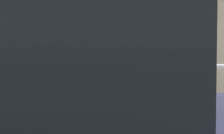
{
  "coord_description": "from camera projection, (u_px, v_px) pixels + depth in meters",
  "views": [
    {
      "loc": [
        0.49,
        -3.45,
        1.44
      ],
      "look_at": [
        0.1,
        0.42,
        1.21
      ],
      "focal_mm": 75.99,
      "sensor_mm": 36.0,
      "label": 1
    }
  ],
  "objects": [
    {
      "name": "parking_meter",
      "position": [
        62.0,
        69.0,
        3.91
      ],
      "size": [
        0.19,
        0.2,
        1.43
      ],
      "rotation": [
        0.0,
        0.0,
        3.23
      ],
      "color": "slate",
      "rests_on": "sidewalk_curb"
    },
    {
      "name": "background_railing",
      "position": [
        120.0,
        87.0,
        5.76
      ],
      "size": [
        24.06,
        0.06,
        1.01
      ],
      "color": "gray",
      "rests_on": "sidewalk_curb"
    },
    {
      "name": "pedestrian_at_meter",
      "position": [
        129.0,
        82.0,
        3.82
      ],
      "size": [
        0.62,
        0.46,
        1.68
      ],
      "rotation": [
        0.0,
        0.0,
        3.22
      ],
      "color": "#1E233F",
      "rests_on": "sidewalk_curb"
    },
    {
      "name": "backdrop_wall",
      "position": [
        129.0,
        5.0,
        7.33
      ],
      "size": [
        32.0,
        0.5,
        3.94
      ],
      "primitive_type": "cube",
      "color": "#ADA38E",
      "rests_on": "ground"
    }
  ]
}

